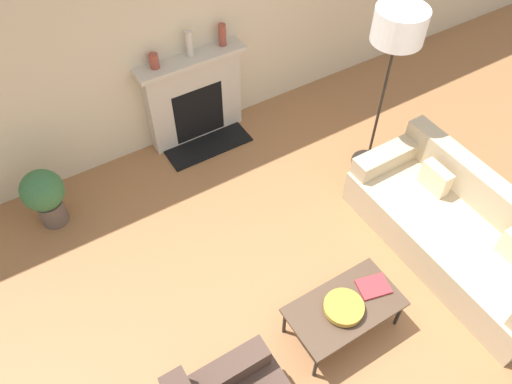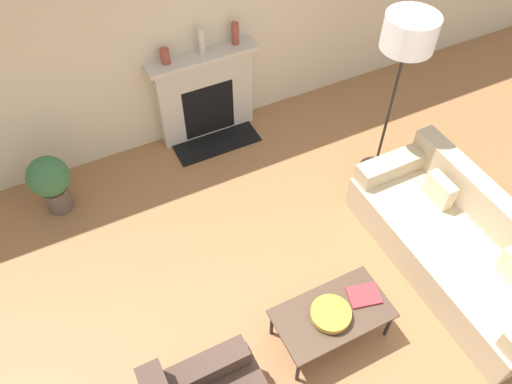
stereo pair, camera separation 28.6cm
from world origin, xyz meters
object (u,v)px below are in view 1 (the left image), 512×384
Objects in this scene: mantel_vase_center_left at (189,44)px; mantel_vase_left at (154,61)px; potted_plant at (44,195)px; fireplace at (195,99)px; bowl at (344,307)px; mantel_vase_center_right at (222,35)px; couch at (460,232)px; floor_lamp at (397,35)px; book at (373,287)px; coffee_table at (345,308)px.

mantel_vase_left is at bearing 180.00° from mantel_vase_center_left.
fireplace is at bearing 12.30° from potted_plant.
mantel_vase_center_right is at bearing 79.53° from bowl.
fireplace reaches higher than potted_plant.
fireplace is at bearing -144.19° from mantel_vase_center_left.
floor_lamp is at bearing 177.65° from couch.
bowl is at bearing -85.08° from mantel_vase_left.
potted_plant is at bearing -164.11° from mantel_vase_left.
potted_plant is (-2.34, -0.43, -0.83)m from mantel_vase_center_right.
potted_plant is at bearing -167.70° from fireplace.
book is at bearing -86.15° from mantel_vase_center_left.
floor_lamp is (0.06, 1.40, 1.41)m from couch.
couch is at bearing 4.01° from bowl.
fireplace is 4.34× the size of mantel_vase_center_left.
coffee_table is 3.18× the size of book.
mantel_vase_left is at bearing -148.16° from couch.
potted_plant is at bearing 124.62° from bowl.
bowl is 3.14m from potted_plant.
fireplace is 0.56× the size of couch.
couch reaches higher than bowl.
coffee_table is 3.38× the size of mantel_vase_center_left.
bowl is 1.36× the size of mantel_vase_center_right.
coffee_table is 0.09m from bowl.
fireplace is 0.72m from mantel_vase_center_left.
bowl is 3.13m from mantel_vase_center_left.
mantel_vase_left reaches higher than book.
mantel_vase_left is at bearing 94.92° from bowl.
couch is 3.24× the size of potted_plant.
mantel_vase_center_left is 2.17m from potted_plant.
coffee_table is 2.90× the size of bowl.
fireplace is at bearing -2.10° from mantel_vase_left.
potted_plant reaches higher than book.
mantel_vase_center_right is at bearing -0.00° from mantel_vase_center_left.
mantel_vase_center_right reaches higher than book.
floor_lamp is at bearing 64.04° from book.
couch reaches higher than book.
fireplace is 5.06× the size of mantel_vase_center_right.
mantel_vase_left is (-1.81, 2.91, 0.91)m from couch.
fireplace is 4.08× the size of book.
mantel_vase_center_right is (0.20, 2.99, 0.83)m from book.
fireplace is at bearing -154.06° from couch.
potted_plant is at bearing 144.23° from book.
coffee_table is 0.32m from book.
book is at bearing 5.46° from bowl.
book is 0.16× the size of floor_lamp.
floor_lamp is 6.67× the size of mantel_vase_center_left.
mantel_vase_center_left is (0.16, 3.02, 0.82)m from bowl.
mantel_vase_center_left is (-1.39, 2.91, 0.98)m from couch.
mantel_vase_left is 0.42m from mantel_vase_center_left.
mantel_vase_left is 0.23× the size of potted_plant.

